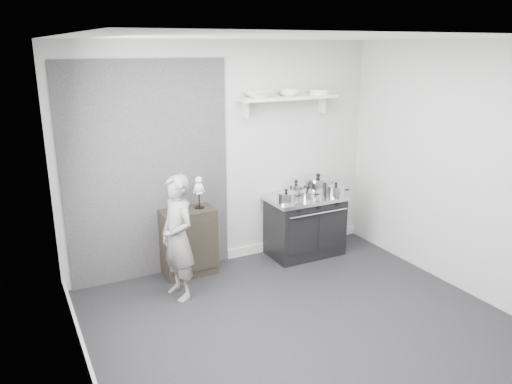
{
  "coord_description": "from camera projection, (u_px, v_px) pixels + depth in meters",
  "views": [
    {
      "loc": [
        -2.37,
        -3.63,
        2.64
      ],
      "look_at": [
        -0.02,
        0.95,
        1.12
      ],
      "focal_mm": 35.0,
      "sensor_mm": 36.0,
      "label": 1
    }
  ],
  "objects": [
    {
      "name": "ground",
      "position": [
        302.0,
        325.0,
        4.89
      ],
      "size": [
        4.0,
        4.0,
        0.0
      ],
      "primitive_type": "plane",
      "color": "black",
      "rests_on": "ground"
    },
    {
      "name": "room_shell",
      "position": [
        289.0,
        160.0,
        4.51
      ],
      "size": [
        4.02,
        3.62,
        2.71
      ],
      "color": "#B3B3B0",
      "rests_on": "ground"
    },
    {
      "name": "wall_shelf",
      "position": [
        288.0,
        99.0,
        6.1
      ],
      "size": [
        1.3,
        0.26,
        0.24
      ],
      "color": "silver",
      "rests_on": "room_shell"
    },
    {
      "name": "stove",
      "position": [
        305.0,
        225.0,
        6.46
      ],
      "size": [
        0.99,
        0.62,
        0.79
      ],
      "color": "black",
      "rests_on": "ground"
    },
    {
      "name": "side_cabinet",
      "position": [
        189.0,
        242.0,
        5.9
      ],
      "size": [
        0.62,
        0.36,
        0.8
      ],
      "primitive_type": "cube",
      "color": "black",
      "rests_on": "ground"
    },
    {
      "name": "child",
      "position": [
        178.0,
        238.0,
        5.27
      ],
      "size": [
        0.42,
        0.55,
        1.36
      ],
      "primitive_type": "imported",
      "rotation": [
        0.0,
        0.0,
        -1.36
      ],
      "color": "slate",
      "rests_on": "ground"
    },
    {
      "name": "pot_front_left",
      "position": [
        286.0,
        197.0,
        6.08
      ],
      "size": [
        0.32,
        0.24,
        0.17
      ],
      "color": "silver",
      "rests_on": "stove"
    },
    {
      "name": "pot_back_left",
      "position": [
        296.0,
        189.0,
        6.4
      ],
      "size": [
        0.36,
        0.27,
        0.19
      ],
      "color": "silver",
      "rests_on": "stove"
    },
    {
      "name": "pot_back_right",
      "position": [
        318.0,
        185.0,
        6.51
      ],
      "size": [
        0.41,
        0.32,
        0.25
      ],
      "color": "silver",
      "rests_on": "stove"
    },
    {
      "name": "pot_front_right",
      "position": [
        336.0,
        191.0,
        6.3
      ],
      "size": [
        0.32,
        0.23,
        0.19
      ],
      "color": "silver",
      "rests_on": "stove"
    },
    {
      "name": "pot_front_center",
      "position": [
        307.0,
        195.0,
        6.18
      ],
      "size": [
        0.28,
        0.19,
        0.15
      ],
      "color": "silver",
      "rests_on": "stove"
    },
    {
      "name": "skeleton_full",
      "position": [
        176.0,
        194.0,
        5.66
      ],
      "size": [
        0.12,
        0.08,
        0.43
      ],
      "primitive_type": null,
      "color": "white",
      "rests_on": "side_cabinet"
    },
    {
      "name": "skeleton_torso",
      "position": [
        199.0,
        190.0,
        5.78
      ],
      "size": [
        0.12,
        0.08,
        0.44
      ],
      "primitive_type": null,
      "color": "white",
      "rests_on": "side_cabinet"
    },
    {
      "name": "bowl_large",
      "position": [
        258.0,
        94.0,
        5.89
      ],
      "size": [
        0.32,
        0.32,
        0.08
      ],
      "primitive_type": "imported",
      "color": "white",
      "rests_on": "wall_shelf"
    },
    {
      "name": "bowl_small",
      "position": [
        289.0,
        93.0,
        6.08
      ],
      "size": [
        0.24,
        0.24,
        0.08
      ],
      "primitive_type": "imported",
      "color": "white",
      "rests_on": "wall_shelf"
    },
    {
      "name": "plate_stack",
      "position": [
        319.0,
        92.0,
        6.27
      ],
      "size": [
        0.25,
        0.25,
        0.06
      ],
      "primitive_type": "cylinder",
      "color": "white",
      "rests_on": "wall_shelf"
    }
  ]
}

